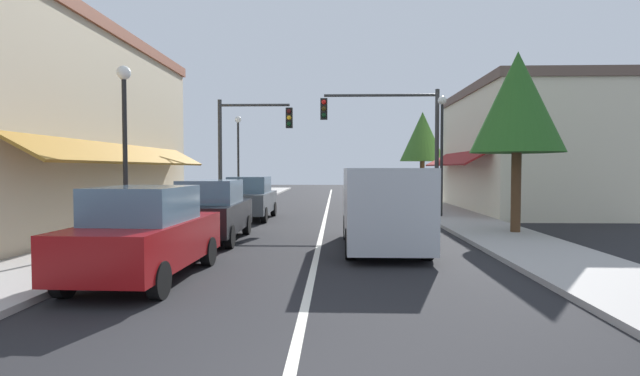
% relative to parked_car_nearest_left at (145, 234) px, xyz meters
% --- Properties ---
extents(ground_plane, '(80.00, 80.00, 0.00)m').
position_rel_parked_car_nearest_left_xyz_m(ground_plane, '(3.13, 12.86, -0.88)').
color(ground_plane, black).
extents(sidewalk_left, '(2.60, 56.00, 0.12)m').
position_rel_parked_car_nearest_left_xyz_m(sidewalk_left, '(-2.37, 12.86, -0.82)').
color(sidewalk_left, '#A39E99').
rests_on(sidewalk_left, ground).
extents(sidewalk_right, '(2.60, 56.00, 0.12)m').
position_rel_parked_car_nearest_left_xyz_m(sidewalk_right, '(8.63, 12.86, -0.82)').
color(sidewalk_right, '#A39E99').
rests_on(sidewalk_right, ground).
extents(lane_center_stripe, '(0.14, 52.00, 0.01)m').
position_rel_parked_car_nearest_left_xyz_m(lane_center_stripe, '(3.13, 12.86, -0.88)').
color(lane_center_stripe, silver).
rests_on(lane_center_stripe, ground).
extents(storefront_left_block, '(6.15, 14.20, 6.84)m').
position_rel_parked_car_nearest_left_xyz_m(storefront_left_block, '(-6.09, 6.86, 2.54)').
color(storefront_left_block, '#BCAD8E').
rests_on(storefront_left_block, ground).
extents(storefront_right_block, '(6.60, 10.20, 6.01)m').
position_rel_parked_car_nearest_left_xyz_m(storefront_right_block, '(12.56, 14.86, 2.13)').
color(storefront_right_block, beige).
rests_on(storefront_right_block, ground).
extents(parked_car_nearest_left, '(1.88, 4.15, 1.77)m').
position_rel_parked_car_nearest_left_xyz_m(parked_car_nearest_left, '(0.00, 0.00, 0.00)').
color(parked_car_nearest_left, maroon).
rests_on(parked_car_nearest_left, ground).
extents(parked_car_second_left, '(1.85, 4.14, 1.77)m').
position_rel_parked_car_nearest_left_xyz_m(parked_car_second_left, '(-0.02, 4.92, 0.00)').
color(parked_car_second_left, black).
rests_on(parked_car_second_left, ground).
extents(parked_car_third_left, '(1.79, 4.11, 1.77)m').
position_rel_parked_car_nearest_left_xyz_m(parked_car_third_left, '(0.03, 10.89, 0.00)').
color(parked_car_third_left, '#4C5156').
rests_on(parked_car_third_left, ground).
extents(van_in_lane, '(2.01, 5.18, 2.12)m').
position_rel_parked_car_nearest_left_xyz_m(van_in_lane, '(4.82, 3.75, 0.27)').
color(van_in_lane, '#B2B7BC').
rests_on(van_in_lane, ground).
extents(traffic_signal_mast_arm, '(5.10, 0.50, 5.50)m').
position_rel_parked_car_nearest_left_xyz_m(traffic_signal_mast_arm, '(6.14, 11.95, 2.89)').
color(traffic_signal_mast_arm, '#333333').
rests_on(traffic_signal_mast_arm, ground).
extents(traffic_signal_left_corner, '(3.41, 0.50, 5.21)m').
position_rel_parked_car_nearest_left_xyz_m(traffic_signal_left_corner, '(-0.50, 12.76, 2.60)').
color(traffic_signal_left_corner, '#333333').
rests_on(traffic_signal_left_corner, ground).
extents(street_lamp_left_near, '(0.36, 0.36, 4.75)m').
position_rel_parked_car_nearest_left_xyz_m(street_lamp_left_near, '(-1.86, 3.38, 2.32)').
color(street_lamp_left_near, black).
rests_on(street_lamp_left_near, ground).
extents(street_lamp_right_mid, '(0.36, 0.36, 5.10)m').
position_rel_parked_car_nearest_left_xyz_m(street_lamp_right_mid, '(7.98, 11.28, 2.53)').
color(street_lamp_right_mid, black).
rests_on(street_lamp_right_mid, ground).
extents(street_lamp_left_far, '(0.36, 0.36, 5.03)m').
position_rel_parked_car_nearest_left_xyz_m(street_lamp_left_far, '(-1.90, 18.02, 2.49)').
color(street_lamp_left_far, black).
rests_on(street_lamp_left_far, ground).
extents(tree_right_near, '(2.85, 2.85, 5.74)m').
position_rel_parked_car_nearest_left_xyz_m(tree_right_near, '(9.24, 6.35, 3.27)').
color(tree_right_near, '#4C331E').
rests_on(tree_right_near, ground).
extents(tree_right_far, '(2.85, 2.85, 5.72)m').
position_rel_parked_car_nearest_left_xyz_m(tree_right_far, '(9.10, 22.16, 3.24)').
color(tree_right_far, '#4C331E').
rests_on(tree_right_far, ground).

